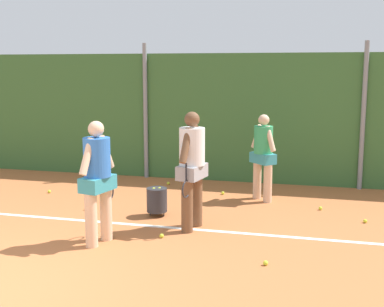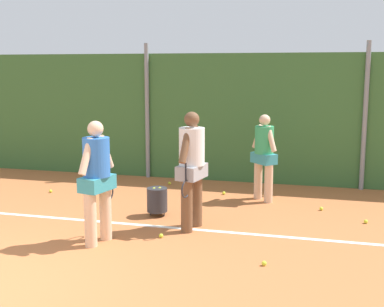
% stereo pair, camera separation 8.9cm
% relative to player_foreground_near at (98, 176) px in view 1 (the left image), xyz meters
% --- Properties ---
extents(ground_plane, '(26.27, 26.27, 0.00)m').
position_rel_player_foreground_near_xyz_m(ground_plane, '(-0.85, -0.01, -1.03)').
color(ground_plane, '#B76638').
extents(hedge_fence_backdrop, '(16.77, 0.25, 2.90)m').
position_rel_player_foreground_near_xyz_m(hedge_fence_backdrop, '(-0.85, 4.71, 0.42)').
color(hedge_fence_backdrop, '#386633').
rests_on(hedge_fence_backdrop, ground_plane).
extents(fence_post_center, '(0.10, 0.10, 3.13)m').
position_rel_player_foreground_near_xyz_m(fence_post_center, '(-0.85, 4.54, 0.54)').
color(fence_post_center, gray).
rests_on(fence_post_center, ground_plane).
extents(fence_post_right, '(0.10, 0.10, 3.13)m').
position_rel_player_foreground_near_xyz_m(fence_post_right, '(3.99, 4.54, 0.54)').
color(fence_post_right, gray).
rests_on(fence_post_right, ground_plane).
extents(court_baseline_paint, '(12.26, 0.10, 0.01)m').
position_rel_player_foreground_near_xyz_m(court_baseline_paint, '(-0.85, 0.96, -1.02)').
color(court_baseline_paint, white).
rests_on(court_baseline_paint, ground_plane).
extents(player_foreground_near, '(0.42, 0.83, 1.83)m').
position_rel_player_foreground_near_xyz_m(player_foreground_near, '(0.00, 0.00, 0.00)').
color(player_foreground_near, beige).
rests_on(player_foreground_near, ground_plane).
extents(player_midcourt, '(0.42, 0.86, 1.90)m').
position_rel_player_foreground_near_xyz_m(player_midcourt, '(1.17, 1.00, 0.04)').
color(player_midcourt, brown).
rests_on(player_midcourt, ground_plane).
extents(player_backcourt_far, '(0.56, 0.56, 1.69)m').
position_rel_player_foreground_near_xyz_m(player_backcourt_far, '(2.06, 3.08, -0.07)').
color(player_backcourt_far, beige).
rests_on(player_backcourt_far, ground_plane).
extents(ball_hopper, '(0.36, 0.36, 0.51)m').
position_rel_player_foreground_near_xyz_m(ball_hopper, '(0.39, 1.55, -0.73)').
color(ball_hopper, '#2D2D33').
rests_on(ball_hopper, ground_plane).
extents(tennis_ball_0, '(0.07, 0.07, 0.07)m').
position_rel_player_foreground_near_xyz_m(tennis_ball_0, '(-0.12, 3.91, -0.99)').
color(tennis_ball_0, '#CCDB33').
rests_on(tennis_ball_0, ground_plane).
extents(tennis_ball_1, '(0.07, 0.07, 0.07)m').
position_rel_player_foreground_near_xyz_m(tennis_ball_1, '(2.50, -0.27, -0.99)').
color(tennis_ball_1, '#CCDB33').
rests_on(tennis_ball_1, ground_plane).
extents(tennis_ball_2, '(0.07, 0.07, 0.07)m').
position_rel_player_foreground_near_xyz_m(tennis_ball_2, '(-2.30, 2.56, -0.99)').
color(tennis_ball_2, '#CCDB33').
rests_on(tennis_ball_2, ground_plane).
extents(tennis_ball_3, '(0.07, 0.07, 0.07)m').
position_rel_player_foreground_near_xyz_m(tennis_ball_3, '(1.14, 1.64, -0.99)').
color(tennis_ball_3, '#CCDB33').
rests_on(tennis_ball_3, ground_plane).
extents(tennis_ball_6, '(0.07, 0.07, 0.07)m').
position_rel_player_foreground_near_xyz_m(tennis_ball_6, '(0.83, 0.44, -0.99)').
color(tennis_ball_6, '#CCDB33').
rests_on(tennis_ball_6, ground_plane).
extents(tennis_ball_8, '(0.07, 0.07, 0.07)m').
position_rel_player_foreground_near_xyz_m(tennis_ball_8, '(3.19, 2.64, -0.99)').
color(tennis_ball_8, '#CCDB33').
rests_on(tennis_ball_8, ground_plane).
extents(tennis_ball_9, '(0.07, 0.07, 0.07)m').
position_rel_player_foreground_near_xyz_m(tennis_ball_9, '(1.23, 3.33, -0.99)').
color(tennis_ball_9, '#CCDB33').
rests_on(tennis_ball_9, ground_plane).
extents(tennis_ball_10, '(0.07, 0.07, 0.07)m').
position_rel_player_foreground_near_xyz_m(tennis_ball_10, '(-0.97, 1.57, -0.99)').
color(tennis_ball_10, '#CCDB33').
rests_on(tennis_ball_10, ground_plane).
extents(tennis_ball_11, '(0.07, 0.07, 0.07)m').
position_rel_player_foreground_near_xyz_m(tennis_ball_11, '(3.92, 2.02, -0.99)').
color(tennis_ball_11, '#CCDB33').
rests_on(tennis_ball_11, ground_plane).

